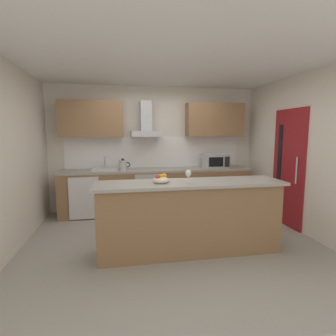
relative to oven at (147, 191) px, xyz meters
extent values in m
cube|color=gray|center=(0.20, -1.39, -0.47)|extent=(5.36, 4.47, 0.02)
cube|color=white|center=(0.20, -1.39, 2.15)|extent=(5.36, 4.47, 0.02)
cube|color=silver|center=(0.20, 0.41, 0.84)|extent=(5.36, 0.12, 2.60)
cube|color=silver|center=(-2.04, -1.39, 0.84)|extent=(0.12, 4.47, 2.60)
cube|color=silver|center=(2.44, -1.39, 0.84)|extent=(0.12, 4.47, 2.60)
cube|color=white|center=(0.20, 0.33, 0.77)|extent=(3.71, 0.02, 0.66)
cube|color=olive|center=(0.20, 0.03, -0.03)|extent=(3.84, 0.60, 0.86)
cube|color=#9E998E|center=(0.20, 0.03, 0.42)|extent=(3.84, 0.60, 0.04)
cube|color=olive|center=(0.37, -1.93, 0.02)|extent=(2.45, 0.52, 0.95)
cube|color=#9E998E|center=(0.37, -1.93, 0.51)|extent=(2.55, 0.64, 0.04)
cube|color=olive|center=(-1.08, 0.18, 1.45)|extent=(1.23, 0.32, 0.70)
cube|color=olive|center=(1.48, 0.18, 1.45)|extent=(1.23, 0.32, 0.70)
cube|color=maroon|center=(2.37, -1.16, 0.56)|extent=(0.04, 0.85, 2.05)
cube|color=black|center=(2.34, -0.92, 0.67)|extent=(0.01, 0.11, 1.31)
cylinder|color=#B7BABC|center=(2.33, -1.43, 0.56)|extent=(0.03, 0.03, 0.45)
cube|color=slate|center=(0.00, 0.01, 0.00)|extent=(0.60, 0.56, 0.80)
cube|color=black|center=(0.00, -0.29, -0.06)|extent=(0.50, 0.02, 0.48)
cube|color=#B7BABC|center=(0.00, -0.29, 0.34)|extent=(0.54, 0.02, 0.09)
cylinder|color=#B7BABC|center=(0.00, -0.32, 0.18)|extent=(0.49, 0.02, 0.02)
cube|color=white|center=(-1.22, 0.01, -0.04)|extent=(0.58, 0.56, 0.85)
cube|color=silver|center=(-1.22, -0.28, -0.04)|extent=(0.55, 0.02, 0.80)
cylinder|color=#B7BABC|center=(-1.00, -0.30, 0.01)|extent=(0.02, 0.02, 0.38)
cube|color=#B7BABC|center=(1.45, -0.02, 0.59)|extent=(0.50, 0.36, 0.30)
cube|color=black|center=(1.39, -0.21, 0.59)|extent=(0.30, 0.02, 0.19)
cube|color=black|center=(1.63, -0.21, 0.59)|extent=(0.10, 0.01, 0.21)
cube|color=silver|center=(-0.84, 0.01, 0.46)|extent=(0.50, 0.40, 0.04)
cylinder|color=#B7BABC|center=(-0.84, 0.13, 0.57)|extent=(0.03, 0.03, 0.26)
cylinder|color=#B7BABC|center=(-0.84, 0.05, 0.69)|extent=(0.03, 0.16, 0.03)
cylinder|color=#B7BABC|center=(-0.49, -0.03, 0.54)|extent=(0.15, 0.15, 0.20)
sphere|color=black|center=(-0.49, -0.03, 0.65)|extent=(0.06, 0.06, 0.06)
cone|color=#B7BABC|center=(-0.59, -0.03, 0.58)|extent=(0.09, 0.04, 0.07)
torus|color=black|center=(-0.40, -0.03, 0.55)|extent=(0.11, 0.02, 0.11)
cube|color=#B7BABC|center=(0.00, 0.11, 1.16)|extent=(0.62, 0.45, 0.12)
cube|color=#B7BABC|center=(0.00, 0.16, 1.52)|extent=(0.22, 0.22, 0.60)
cylinder|color=silver|center=(0.33, -2.02, 0.53)|extent=(0.07, 0.07, 0.01)
cylinder|color=silver|center=(0.33, -2.02, 0.58)|extent=(0.01, 0.01, 0.09)
ellipsoid|color=silver|center=(0.33, -2.02, 0.66)|extent=(0.08, 0.08, 0.10)
ellipsoid|color=beige|center=(-0.02, -1.94, 0.57)|extent=(0.22, 0.22, 0.09)
sphere|color=red|center=(-0.06, -1.96, 0.61)|extent=(0.07, 0.07, 0.07)
sphere|color=orange|center=(0.02, -1.91, 0.61)|extent=(0.07, 0.07, 0.07)
sphere|color=orange|center=(-0.02, -1.94, 0.61)|extent=(0.07, 0.07, 0.07)
camera|label=1|loc=(-0.55, -5.33, 1.19)|focal=28.44mm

